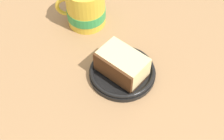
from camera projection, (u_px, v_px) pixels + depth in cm
name	position (u px, v px, depth cm)	size (l,w,h in cm)	color
ground_plane	(102.00, 76.00, 69.54)	(137.03, 137.03, 2.01)	#936D47
small_plate	(122.00, 72.00, 67.73)	(14.76, 14.76, 1.96)	black
cake_slice	(122.00, 65.00, 65.35)	(10.65, 7.42, 5.40)	#472814
tea_mug	(85.00, 7.00, 75.14)	(11.06, 9.97, 10.32)	gold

